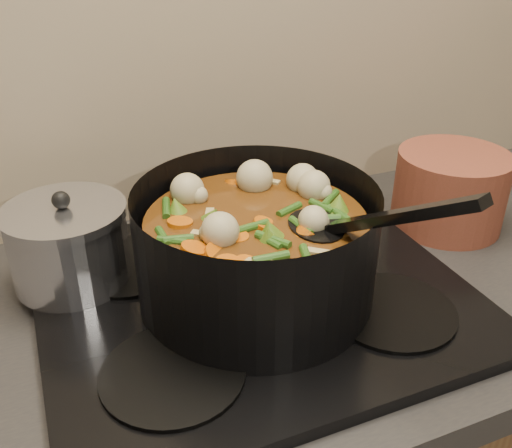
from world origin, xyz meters
name	(u,v)px	position (x,y,z in m)	size (l,w,h in m)	color
stovetop	(253,293)	(0.00, 1.93, 0.92)	(0.62, 0.54, 0.03)	black
stockpot	(257,249)	(0.00, 1.91, 1.01)	(0.38, 0.45, 0.25)	black
saucepan	(69,244)	(-0.24, 2.06, 0.99)	(0.18, 0.18, 0.15)	silver
terracotta_crock	(450,190)	(0.42, 2.01, 0.98)	(0.20, 0.20, 0.14)	brown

